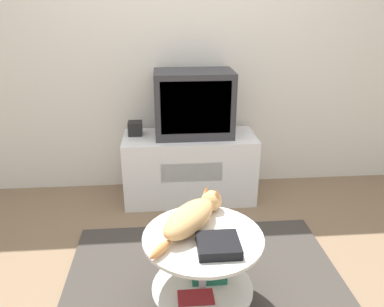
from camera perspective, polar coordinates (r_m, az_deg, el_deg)
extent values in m
plane|color=#7F664C|center=(2.30, 2.32, -21.04)|extent=(12.00, 12.00, 0.00)
cube|color=silver|center=(3.20, -0.71, 17.20)|extent=(8.00, 0.05, 2.60)
cube|color=#3D3833|center=(2.30, 2.32, -20.85)|extent=(1.67, 1.45, 0.02)
cube|color=white|center=(3.15, -0.37, -2.11)|extent=(1.08, 0.45, 0.56)
cube|color=silver|center=(2.93, -0.04, -2.88)|extent=(0.48, 0.01, 0.16)
cube|color=#333338|center=(3.01, 0.28, 7.63)|extent=(0.62, 0.38, 0.52)
cube|color=black|center=(2.83, 0.60, 6.95)|extent=(0.53, 0.01, 0.40)
cube|color=black|center=(3.09, -8.65, 3.81)|extent=(0.11, 0.11, 0.11)
cylinder|color=#B2B2B7|center=(2.24, 1.56, -21.70)|extent=(0.26, 0.26, 0.01)
cylinder|color=#B7B7BC|center=(2.10, 1.62, -17.62)|extent=(0.04, 0.04, 0.43)
cylinder|color=silver|center=(2.16, 1.59, -19.61)|extent=(0.55, 0.55, 0.01)
cylinder|color=silver|center=(1.96, 1.69, -12.64)|extent=(0.62, 0.62, 0.02)
cube|color=#1E664C|center=(2.19, 2.53, -17.98)|extent=(0.19, 0.14, 0.04)
cube|color=maroon|center=(2.09, 0.58, -21.07)|extent=(0.19, 0.11, 0.01)
cube|color=black|center=(1.86, 4.03, -13.75)|extent=(0.21, 0.19, 0.05)
ellipsoid|color=tan|center=(1.97, -0.42, -9.84)|extent=(0.38, 0.42, 0.14)
sphere|color=tan|center=(2.15, 2.95, -7.22)|extent=(0.12, 0.12, 0.12)
cone|color=#D18447|center=(2.13, 2.21, -5.54)|extent=(0.04, 0.04, 0.04)
cone|color=#D18447|center=(2.10, 3.77, -5.98)|extent=(0.04, 0.04, 0.04)
ellipsoid|color=#D18447|center=(1.82, -4.82, -14.35)|extent=(0.12, 0.15, 0.05)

